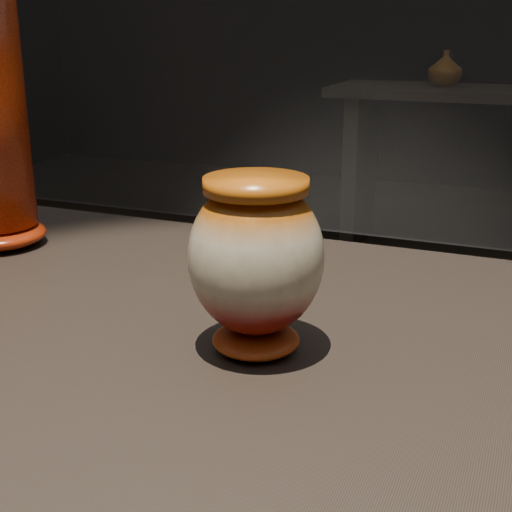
{
  "coord_description": "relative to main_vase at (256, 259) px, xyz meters",
  "views": [
    {
      "loc": [
        0.28,
        -0.65,
        1.23
      ],
      "look_at": [
        0.02,
        -0.02,
        1.01
      ],
      "focal_mm": 50.0,
      "sensor_mm": 36.0,
      "label": 1
    }
  ],
  "objects": [
    {
      "name": "back_vase_left",
      "position": [
        -0.29,
        3.33,
        -0.01
      ],
      "size": [
        0.22,
        0.22,
        0.18
      ],
      "primitive_type": "imported",
      "rotation": [
        0.0,
        0.0,
        1.85
      ],
      "color": "#985B16",
      "rests_on": "back_shelf"
    },
    {
      "name": "main_vase",
      "position": [
        0.0,
        0.0,
        0.0
      ],
      "size": [
        0.15,
        0.15,
        0.19
      ],
      "rotation": [
        0.0,
        0.0,
        0.05
      ],
      "color": "maroon",
      "rests_on": "display_plinth"
    }
  ]
}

